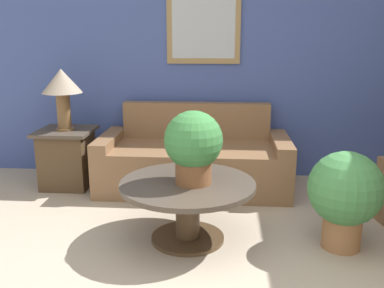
{
  "coord_description": "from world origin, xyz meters",
  "views": [
    {
      "loc": [
        -0.09,
        -2.06,
        1.63
      ],
      "look_at": [
        -0.39,
        1.83,
        0.63
      ],
      "focal_mm": 40.0,
      "sensor_mm": 36.0,
      "label": 1
    }
  ],
  "objects_px": {
    "potted_plant_floor": "(345,193)",
    "potted_plant_on_table": "(193,144)",
    "table_lamp": "(62,86)",
    "couch_main": "(194,161)",
    "side_table": "(67,157)",
    "coffee_table": "(188,198)"
  },
  "relations": [
    {
      "from": "side_table",
      "to": "table_lamp",
      "type": "bearing_deg",
      "value": 0.0
    },
    {
      "from": "couch_main",
      "to": "table_lamp",
      "type": "distance_m",
      "value": 1.61
    },
    {
      "from": "couch_main",
      "to": "potted_plant_floor",
      "type": "distance_m",
      "value": 1.8
    },
    {
      "from": "couch_main",
      "to": "coffee_table",
      "type": "height_order",
      "value": "couch_main"
    },
    {
      "from": "table_lamp",
      "to": "potted_plant_floor",
      "type": "bearing_deg",
      "value": -24.7
    },
    {
      "from": "potted_plant_floor",
      "to": "side_table",
      "type": "bearing_deg",
      "value": 155.3
    },
    {
      "from": "couch_main",
      "to": "potted_plant_on_table",
      "type": "distance_m",
      "value": 1.37
    },
    {
      "from": "potted_plant_floor",
      "to": "potted_plant_on_table",
      "type": "bearing_deg",
      "value": 179.17
    },
    {
      "from": "potted_plant_on_table",
      "to": "side_table",
      "type": "bearing_deg",
      "value": 140.92
    },
    {
      "from": "couch_main",
      "to": "table_lamp",
      "type": "height_order",
      "value": "table_lamp"
    },
    {
      "from": "side_table",
      "to": "table_lamp",
      "type": "xyz_separation_m",
      "value": [
        0.0,
        0.0,
        0.78
      ]
    },
    {
      "from": "coffee_table",
      "to": "side_table",
      "type": "relative_size",
      "value": 1.7
    },
    {
      "from": "coffee_table",
      "to": "potted_plant_floor",
      "type": "xyz_separation_m",
      "value": [
        1.22,
        -0.03,
        0.09
      ]
    },
    {
      "from": "side_table",
      "to": "couch_main",
      "type": "bearing_deg",
      "value": 2.59
    },
    {
      "from": "table_lamp",
      "to": "couch_main",
      "type": "bearing_deg",
      "value": 2.59
    },
    {
      "from": "potted_plant_floor",
      "to": "table_lamp",
      "type": "bearing_deg",
      "value": 155.3
    },
    {
      "from": "potted_plant_on_table",
      "to": "couch_main",
      "type": "bearing_deg",
      "value": 93.98
    },
    {
      "from": "side_table",
      "to": "potted_plant_floor",
      "type": "distance_m",
      "value": 2.92
    },
    {
      "from": "potted_plant_on_table",
      "to": "potted_plant_floor",
      "type": "bearing_deg",
      "value": -0.83
    },
    {
      "from": "side_table",
      "to": "coffee_table",
      "type": "bearing_deg",
      "value": -39.61
    },
    {
      "from": "side_table",
      "to": "potted_plant_on_table",
      "type": "xyz_separation_m",
      "value": [
        1.48,
        -1.2,
        0.49
      ]
    },
    {
      "from": "coffee_table",
      "to": "side_table",
      "type": "height_order",
      "value": "side_table"
    }
  ]
}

